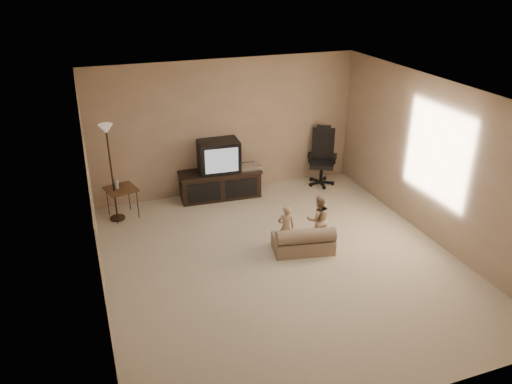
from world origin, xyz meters
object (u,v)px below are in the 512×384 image
toddler_left (286,227)px  floor_lamp (109,152)px  tv_stand (220,174)px  side_table (121,189)px  office_chair (322,164)px  child_sofa (304,241)px  toddler_right (318,219)px

toddler_left → floor_lamp: bearing=-22.7°
tv_stand → side_table: 1.82m
office_chair → toddler_left: size_ratio=1.60×
office_chair → side_table: bearing=-149.5°
tv_stand → office_chair: size_ratio=1.36×
office_chair → child_sofa: office_chair is taller
toddler_left → side_table: bearing=-25.0°
tv_stand → child_sofa: (0.65, -2.32, -0.28)m
tv_stand → toddler_left: 2.17m
tv_stand → floor_lamp: (-1.92, -0.27, 0.77)m
floor_lamp → toddler_left: (2.35, -1.86, -0.87)m
side_table → floor_lamp: (-0.11, -0.06, 0.71)m
child_sofa → toddler_right: toddler_right is taller
floor_lamp → tv_stand: bearing=8.1°
office_chair → side_table: size_ratio=1.59×
tv_stand → child_sofa: bearing=-70.9°
tv_stand → toddler_right: 2.35m
office_chair → side_table: 3.87m
child_sofa → toddler_right: bearing=40.4°
tv_stand → side_table: tv_stand is taller
office_chair → toddler_right: office_chair is taller
office_chair → child_sofa: 2.66m
tv_stand → office_chair: bearing=1.4°
side_table → child_sofa: size_ratio=0.74×
floor_lamp → toddler_right: size_ratio=2.08×
toddler_right → toddler_left: bearing=9.2°
office_chair → floor_lamp: size_ratio=0.68×
floor_lamp → toddler_left: size_ratio=2.34×
office_chair → toddler_left: bearing=-100.0°
tv_stand → side_table: size_ratio=2.16×
child_sofa → toddler_right: size_ratio=1.21×
tv_stand → toddler_left: (0.43, -2.13, -0.10)m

